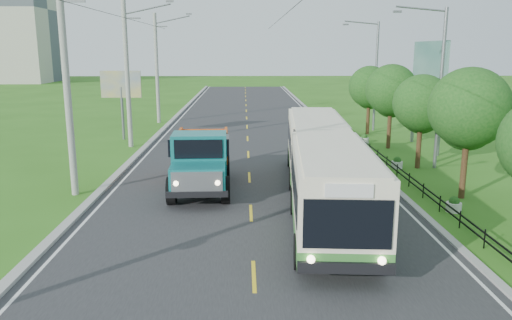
{
  "coord_description": "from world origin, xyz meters",
  "views": [
    {
      "loc": [
        -0.28,
        -13.98,
        6.71
      ],
      "look_at": [
        0.26,
        7.78,
        1.9
      ],
      "focal_mm": 35.0,
      "sensor_mm": 36.0,
      "label": 1
    }
  ],
  "objects_px": {
    "tree_back": "(370,89)",
    "dump_truck": "(201,156)",
    "planter_mid": "(397,163)",
    "planter_far": "(364,139)",
    "tree_fifth": "(391,93)",
    "planter_near": "(454,205)",
    "streetlight_far": "(374,72)",
    "pole_near": "(68,86)",
    "pole_mid": "(128,74)",
    "streetlight_mid": "(438,83)",
    "tree_fourth": "(422,106)",
    "pole_far": "(157,68)",
    "billboard_right": "(429,71)",
    "bus": "(322,160)",
    "tree_third": "(469,112)",
    "billboard_left": "(121,89)"
  },
  "relations": [
    {
      "from": "billboard_right",
      "to": "planter_mid",
      "type": "bearing_deg",
      "value": -121.66
    },
    {
      "from": "planter_mid",
      "to": "planter_far",
      "type": "distance_m",
      "value": 8.0
    },
    {
      "from": "pole_mid",
      "to": "streetlight_mid",
      "type": "bearing_deg",
      "value": -20.32
    },
    {
      "from": "pole_mid",
      "to": "billboard_right",
      "type": "relative_size",
      "value": 1.37
    },
    {
      "from": "planter_mid",
      "to": "billboard_left",
      "type": "xyz_separation_m",
      "value": [
        -18.1,
        10.0,
        3.58
      ]
    },
    {
      "from": "pole_near",
      "to": "tree_back",
      "type": "bearing_deg",
      "value": 43.41
    },
    {
      "from": "billboard_left",
      "to": "billboard_right",
      "type": "height_order",
      "value": "billboard_right"
    },
    {
      "from": "billboard_left",
      "to": "pole_near",
      "type": "bearing_deg",
      "value": -85.28
    },
    {
      "from": "tree_back",
      "to": "streetlight_mid",
      "type": "height_order",
      "value": "streetlight_mid"
    },
    {
      "from": "billboard_right",
      "to": "bus",
      "type": "relative_size",
      "value": 0.43
    },
    {
      "from": "tree_back",
      "to": "planter_far",
      "type": "bearing_deg",
      "value": -106.88
    },
    {
      "from": "tree_third",
      "to": "bus",
      "type": "distance_m",
      "value": 7.03
    },
    {
      "from": "planter_mid",
      "to": "planter_far",
      "type": "height_order",
      "value": "same"
    },
    {
      "from": "pole_mid",
      "to": "tree_fourth",
      "type": "height_order",
      "value": "pole_mid"
    },
    {
      "from": "pole_mid",
      "to": "tree_third",
      "type": "relative_size",
      "value": 1.67
    },
    {
      "from": "pole_mid",
      "to": "tree_fifth",
      "type": "distance_m",
      "value": 18.18
    },
    {
      "from": "streetlight_far",
      "to": "planter_far",
      "type": "xyz_separation_m",
      "value": [
        -2.04,
        -6.0,
        -4.62
      ]
    },
    {
      "from": "planter_mid",
      "to": "billboard_left",
      "type": "height_order",
      "value": "billboard_left"
    },
    {
      "from": "pole_near",
      "to": "pole_far",
      "type": "height_order",
      "value": "same"
    },
    {
      "from": "planter_mid",
      "to": "dump_truck",
      "type": "xyz_separation_m",
      "value": [
        -10.98,
        -4.2,
        1.38
      ]
    },
    {
      "from": "planter_near",
      "to": "bus",
      "type": "distance_m",
      "value": 5.84
    },
    {
      "from": "tree_third",
      "to": "dump_truck",
      "type": "relative_size",
      "value": 0.84
    },
    {
      "from": "planter_near",
      "to": "bus",
      "type": "xyz_separation_m",
      "value": [
        -5.43,
        1.34,
        1.68
      ]
    },
    {
      "from": "streetlight_far",
      "to": "planter_near",
      "type": "bearing_deg",
      "value": -95.3
    },
    {
      "from": "tree_fifth",
      "to": "planter_far",
      "type": "bearing_deg",
      "value": 124.05
    },
    {
      "from": "tree_back",
      "to": "streetlight_far",
      "type": "bearing_deg",
      "value": 67.08
    },
    {
      "from": "tree_fifth",
      "to": "billboard_right",
      "type": "xyz_separation_m",
      "value": [
        2.44,
        -0.14,
        1.49
      ]
    },
    {
      "from": "tree_fourth",
      "to": "tree_back",
      "type": "distance_m",
      "value": 12.0
    },
    {
      "from": "tree_third",
      "to": "billboard_right",
      "type": "bearing_deg",
      "value": 78.36
    },
    {
      "from": "tree_third",
      "to": "planter_near",
      "type": "height_order",
      "value": "tree_third"
    },
    {
      "from": "tree_fourth",
      "to": "streetlight_far",
      "type": "distance_m",
      "value": 13.94
    },
    {
      "from": "planter_near",
      "to": "billboard_left",
      "type": "height_order",
      "value": "billboard_left"
    },
    {
      "from": "tree_fifth",
      "to": "pole_mid",
      "type": "bearing_deg",
      "value": 177.29
    },
    {
      "from": "streetlight_far",
      "to": "planter_mid",
      "type": "relative_size",
      "value": 13.54
    },
    {
      "from": "tree_fifth",
      "to": "bus",
      "type": "xyz_separation_m",
      "value": [
        -6.69,
        -12.8,
        -1.89
      ]
    },
    {
      "from": "tree_third",
      "to": "streetlight_mid",
      "type": "distance_m",
      "value": 5.98
    },
    {
      "from": "tree_back",
      "to": "dump_truck",
      "type": "xyz_separation_m",
      "value": [
        -12.24,
        -16.34,
        -1.98
      ]
    },
    {
      "from": "pole_far",
      "to": "planter_mid",
      "type": "relative_size",
      "value": 14.93
    },
    {
      "from": "tree_fourth",
      "to": "planter_near",
      "type": "distance_m",
      "value": 8.87
    },
    {
      "from": "tree_third",
      "to": "tree_back",
      "type": "bearing_deg",
      "value": 90.0
    },
    {
      "from": "planter_mid",
      "to": "dump_truck",
      "type": "bearing_deg",
      "value": -159.05
    },
    {
      "from": "pole_near",
      "to": "planter_near",
      "type": "xyz_separation_m",
      "value": [
        16.86,
        -3.0,
        -4.81
      ]
    },
    {
      "from": "pole_far",
      "to": "tree_third",
      "type": "height_order",
      "value": "pole_far"
    },
    {
      "from": "billboard_right",
      "to": "planter_far",
      "type": "bearing_deg",
      "value": 151.61
    },
    {
      "from": "pole_near",
      "to": "billboard_right",
      "type": "height_order",
      "value": "pole_near"
    },
    {
      "from": "bus",
      "to": "planter_far",
      "type": "bearing_deg",
      "value": 73.85
    },
    {
      "from": "planter_mid",
      "to": "planter_far",
      "type": "xyz_separation_m",
      "value": [
        0.0,
        8.0,
        0.0
      ]
    },
    {
      "from": "streetlight_mid",
      "to": "billboard_left",
      "type": "height_order",
      "value": "streetlight_mid"
    },
    {
      "from": "pole_mid",
      "to": "pole_near",
      "type": "bearing_deg",
      "value": -90.0
    },
    {
      "from": "tree_fifth",
      "to": "planter_near",
      "type": "distance_m",
      "value": 14.64
    }
  ]
}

